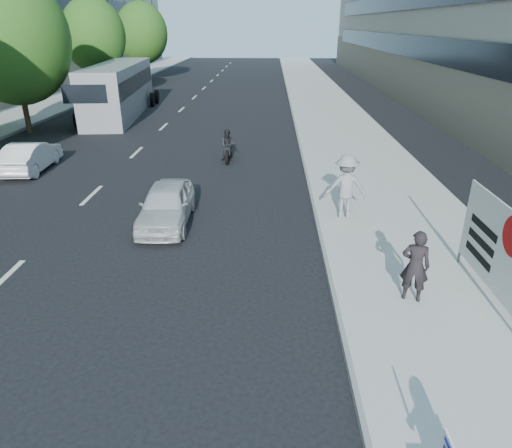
{
  "coord_description": "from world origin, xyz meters",
  "views": [
    {
      "loc": [
        -0.03,
        -7.38,
        5.72
      ],
      "look_at": [
        -0.34,
        2.47,
        1.38
      ],
      "focal_mm": 32.0,
      "sensor_mm": 36.0,
      "label": 1
    }
  ],
  "objects_px": {
    "pedestrian_woman": "(415,266)",
    "motorcycle": "(228,147)",
    "white_sedan_mid": "(30,156)",
    "bus": "(120,90)",
    "protest_banner": "(494,244)",
    "white_sedan_near": "(166,204)",
    "jogger": "(346,186)"
  },
  "relations": [
    {
      "from": "jogger",
      "to": "protest_banner",
      "type": "height_order",
      "value": "protest_banner"
    },
    {
      "from": "motorcycle",
      "to": "bus",
      "type": "distance_m",
      "value": 13.88
    },
    {
      "from": "white_sedan_near",
      "to": "protest_banner",
      "type": "bearing_deg",
      "value": -28.94
    },
    {
      "from": "protest_banner",
      "to": "motorcycle",
      "type": "distance_m",
      "value": 13.08
    },
    {
      "from": "white_sedan_near",
      "to": "white_sedan_mid",
      "type": "distance_m",
      "value": 8.72
    },
    {
      "from": "motorcycle",
      "to": "bus",
      "type": "bearing_deg",
      "value": 127.25
    },
    {
      "from": "white_sedan_mid",
      "to": "bus",
      "type": "bearing_deg",
      "value": -93.33
    },
    {
      "from": "white_sedan_mid",
      "to": "bus",
      "type": "xyz_separation_m",
      "value": [
        -0.09,
        12.91,
        1.02
      ]
    },
    {
      "from": "jogger",
      "to": "protest_banner",
      "type": "bearing_deg",
      "value": 117.68
    },
    {
      "from": "white_sedan_mid",
      "to": "motorcycle",
      "type": "xyz_separation_m",
      "value": [
        8.17,
        1.79,
        0.02
      ]
    },
    {
      "from": "jogger",
      "to": "pedestrian_woman",
      "type": "distance_m",
      "value": 4.73
    },
    {
      "from": "pedestrian_woman",
      "to": "bus",
      "type": "xyz_separation_m",
      "value": [
        -13.28,
        22.58,
        0.66
      ]
    },
    {
      "from": "white_sedan_near",
      "to": "white_sedan_mid",
      "type": "bearing_deg",
      "value": 140.17
    },
    {
      "from": "protest_banner",
      "to": "motorcycle",
      "type": "bearing_deg",
      "value": 120.87
    },
    {
      "from": "jogger",
      "to": "white_sedan_mid",
      "type": "height_order",
      "value": "jogger"
    },
    {
      "from": "white_sedan_mid",
      "to": "pedestrian_woman",
      "type": "bearing_deg",
      "value": 140.06
    },
    {
      "from": "white_sedan_near",
      "to": "motorcycle",
      "type": "distance_m",
      "value": 7.26
    },
    {
      "from": "protest_banner",
      "to": "bus",
      "type": "xyz_separation_m",
      "value": [
        -14.96,
        22.33,
        0.23
      ]
    },
    {
      "from": "motorcycle",
      "to": "jogger",
      "type": "bearing_deg",
      "value": -57.5
    },
    {
      "from": "white_sedan_near",
      "to": "motorcycle",
      "type": "relative_size",
      "value": 1.79
    },
    {
      "from": "jogger",
      "to": "white_sedan_near",
      "type": "xyz_separation_m",
      "value": [
        -5.5,
        -0.35,
        -0.52
      ]
    },
    {
      "from": "white_sedan_mid",
      "to": "bus",
      "type": "relative_size",
      "value": 0.31
    },
    {
      "from": "jogger",
      "to": "white_sedan_mid",
      "type": "xyz_separation_m",
      "value": [
        -12.39,
        5.0,
        -0.53
      ]
    },
    {
      "from": "pedestrian_woman",
      "to": "white_sedan_near",
      "type": "height_order",
      "value": "pedestrian_woman"
    },
    {
      "from": "jogger",
      "to": "motorcycle",
      "type": "distance_m",
      "value": 8.02
    },
    {
      "from": "pedestrian_woman",
      "to": "protest_banner",
      "type": "xyz_separation_m",
      "value": [
        1.68,
        0.25,
        0.43
      ]
    },
    {
      "from": "white_sedan_mid",
      "to": "bus",
      "type": "distance_m",
      "value": 12.95
    },
    {
      "from": "white_sedan_mid",
      "to": "motorcycle",
      "type": "distance_m",
      "value": 8.36
    },
    {
      "from": "pedestrian_woman",
      "to": "motorcycle",
      "type": "height_order",
      "value": "pedestrian_woman"
    },
    {
      "from": "motorcycle",
      "to": "white_sedan_mid",
      "type": "bearing_deg",
      "value": -166.95
    },
    {
      "from": "jogger",
      "to": "white_sedan_mid",
      "type": "distance_m",
      "value": 13.37
    },
    {
      "from": "protest_banner",
      "to": "white_sedan_near",
      "type": "relative_size",
      "value": 0.84
    }
  ]
}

